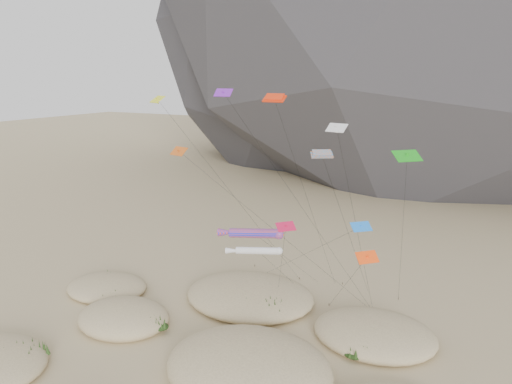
% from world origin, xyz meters
% --- Properties ---
extents(ground, '(500.00, 500.00, 0.00)m').
position_xyz_m(ground, '(0.00, 0.00, 0.00)').
color(ground, '#CCB789').
rests_on(ground, ground).
extents(dunes, '(50.46, 40.39, 4.45)m').
position_xyz_m(dunes, '(-0.25, 4.42, 0.74)').
color(dunes, '#CCB789').
rests_on(dunes, ground).
extents(dune_grass, '(44.09, 25.75, 1.50)m').
position_xyz_m(dune_grass, '(-0.92, 3.50, 0.83)').
color(dune_grass, black).
rests_on(dune_grass, ground).
extents(kite_stakes, '(21.24, 7.12, 0.30)m').
position_xyz_m(kite_stakes, '(2.08, 24.39, 0.15)').
color(kite_stakes, '#3F2D1E').
rests_on(kite_stakes, ground).
extents(rainbow_tube_kite, '(7.88, 14.30, 11.24)m').
position_xyz_m(rainbow_tube_kite, '(-1.36, 13.40, 10.36)').
color(rainbow_tube_kite, '#FF4F1A').
rests_on(rainbow_tube_kite, ground).
extents(white_tube_kite, '(6.27, 13.06, 9.72)m').
position_xyz_m(white_tube_kite, '(-0.01, 11.64, 9.09)').
color(white_tube_kite, silver).
rests_on(white_tube_kite, ground).
extents(orange_parafoil, '(5.80, 10.77, 25.55)m').
position_xyz_m(orange_parafoil, '(-0.48, 17.26, 24.77)').
color(orange_parafoil, red).
rests_on(orange_parafoil, ground).
extents(multi_parafoil, '(2.46, 16.40, 20.62)m').
position_xyz_m(multi_parafoil, '(7.38, 11.55, 19.89)').
color(multi_parafoil, orange).
rests_on(multi_parafoil, ground).
extents(delta_kites, '(28.39, 20.47, 26.12)m').
position_xyz_m(delta_kites, '(4.75, 11.85, 18.25)').
color(delta_kites, '#169216').
rests_on(delta_kites, ground).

